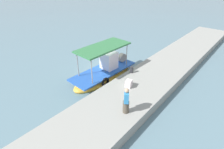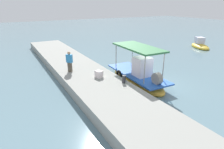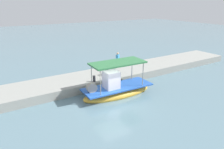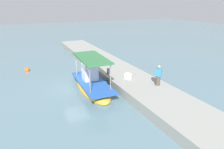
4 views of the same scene
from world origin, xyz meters
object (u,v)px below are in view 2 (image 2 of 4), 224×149
at_px(main_fishing_boat, 138,76).
at_px(mooring_bollard, 124,79).
at_px(fisherman_near_bollard, 70,63).
at_px(moored_boat_near, 200,46).
at_px(cargo_crate, 99,74).

bearing_deg(main_fishing_boat, mooring_bollard, -61.40).
height_order(fisherman_near_bollard, moored_boat_near, fisherman_near_bollard).
distance_m(cargo_crate, moored_boat_near, 18.55).
bearing_deg(mooring_bollard, main_fishing_boat, 118.60).
distance_m(fisherman_near_bollard, mooring_bollard, 4.67).
distance_m(main_fishing_boat, mooring_bollard, 2.26).
xyz_separation_m(cargo_crate, moored_boat_near, (-5.16, 17.80, -0.70)).
bearing_deg(fisherman_near_bollard, moored_boat_near, 98.70).
distance_m(mooring_bollard, cargo_crate, 2.02).
relative_size(main_fishing_boat, moored_boat_near, 1.47).
distance_m(mooring_bollard, moored_boat_near, 18.19).
xyz_separation_m(mooring_bollard, moored_boat_near, (-6.92, 16.81, -0.72)).
height_order(main_fishing_boat, cargo_crate, main_fishing_boat).
height_order(main_fishing_boat, moored_boat_near, main_fishing_boat).
bearing_deg(cargo_crate, fisherman_near_bollard, -147.64).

